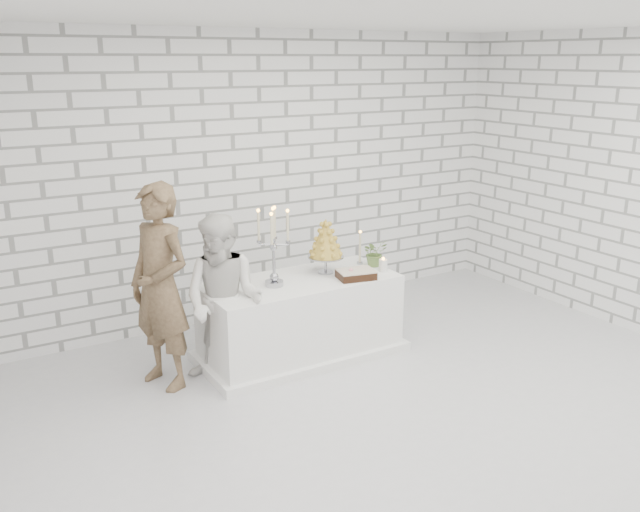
{
  "coord_description": "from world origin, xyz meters",
  "views": [
    {
      "loc": [
        -3.06,
        -3.84,
        2.71
      ],
      "look_at": [
        -0.19,
        0.96,
        1.05
      ],
      "focal_mm": 37.55,
      "sensor_mm": 36.0,
      "label": 1
    }
  ],
  "objects_px": {
    "bride": "(224,301)",
    "candelabra": "(274,247)",
    "cake_table": "(301,318)",
    "groom": "(160,287)",
    "croquembouche": "(326,246)"
  },
  "relations": [
    {
      "from": "candelabra",
      "to": "cake_table",
      "type": "bearing_deg",
      "value": 5.43
    },
    {
      "from": "groom",
      "to": "candelabra",
      "type": "relative_size",
      "value": 2.44
    },
    {
      "from": "candelabra",
      "to": "bride",
      "type": "bearing_deg",
      "value": -168.79
    },
    {
      "from": "groom",
      "to": "bride",
      "type": "distance_m",
      "value": 0.54
    },
    {
      "from": "groom",
      "to": "croquembouche",
      "type": "bearing_deg",
      "value": 66.86
    },
    {
      "from": "groom",
      "to": "croquembouche",
      "type": "distance_m",
      "value": 1.6
    },
    {
      "from": "candelabra",
      "to": "croquembouche",
      "type": "bearing_deg",
      "value": 8.07
    },
    {
      "from": "bride",
      "to": "candelabra",
      "type": "xyz_separation_m",
      "value": [
        0.53,
        0.11,
        0.37
      ]
    },
    {
      "from": "cake_table",
      "to": "bride",
      "type": "distance_m",
      "value": 0.9
    },
    {
      "from": "candelabra",
      "to": "croquembouche",
      "type": "distance_m",
      "value": 0.6
    },
    {
      "from": "cake_table",
      "to": "croquembouche",
      "type": "distance_m",
      "value": 0.71
    },
    {
      "from": "bride",
      "to": "candelabra",
      "type": "relative_size",
      "value": 2.05
    },
    {
      "from": "cake_table",
      "to": "bride",
      "type": "relative_size",
      "value": 1.21
    },
    {
      "from": "bride",
      "to": "candelabra",
      "type": "distance_m",
      "value": 0.66
    },
    {
      "from": "cake_table",
      "to": "croquembouche",
      "type": "xyz_separation_m",
      "value": [
        0.31,
        0.06,
        0.64
      ]
    }
  ]
}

